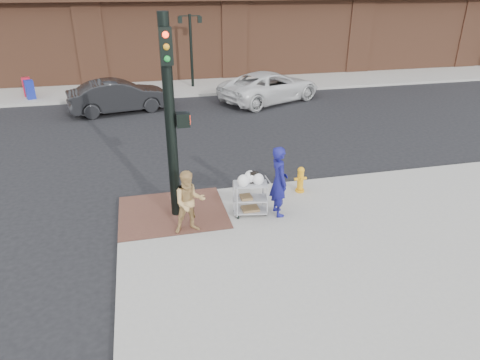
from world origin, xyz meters
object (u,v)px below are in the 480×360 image
object	(u,v)px
minivan_white	(270,87)
traffic_signal_pole	(171,115)
fire_hydrant	(300,179)
lamp_post	(191,43)
sedan_dark	(119,96)
pedestrian_tan	(189,202)
utility_cart	(250,195)
woman_blue	(279,181)

from	to	relation	value
minivan_white	traffic_signal_pole	bearing A→B (deg)	127.30
minivan_white	fire_hydrant	bearing A→B (deg)	142.70
lamp_post	fire_hydrant	distance (m)	14.91
fire_hydrant	sedan_dark	bearing A→B (deg)	116.39
pedestrian_tan	traffic_signal_pole	bearing A→B (deg)	100.18
minivan_white	utility_cart	world-z (taller)	minivan_white
pedestrian_tan	minivan_white	distance (m)	13.58
utility_cart	traffic_signal_pole	bearing A→B (deg)	166.74
sedan_dark	minivan_white	bearing A→B (deg)	-99.36
lamp_post	utility_cart	distance (m)	15.80
woman_blue	pedestrian_tan	bearing A→B (deg)	97.15
pedestrian_tan	minivan_white	xyz separation A→B (m)	(5.82, 12.27, -0.17)
sedan_dark	utility_cart	size ratio (longest dim) A/B	3.94
pedestrian_tan	utility_cart	distance (m)	1.72
lamp_post	sedan_dark	size ratio (longest dim) A/B	0.85
lamp_post	woman_blue	bearing A→B (deg)	-89.63
woman_blue	utility_cart	distance (m)	0.83
traffic_signal_pole	utility_cart	distance (m)	2.87
pedestrian_tan	sedan_dark	bearing A→B (deg)	95.19
pedestrian_tan	sedan_dark	world-z (taller)	pedestrian_tan
pedestrian_tan	fire_hydrant	xyz separation A→B (m)	(3.39, 1.44, -0.40)
woman_blue	fire_hydrant	distance (m)	1.60
traffic_signal_pole	minivan_white	world-z (taller)	traffic_signal_pole
sedan_dark	fire_hydrant	world-z (taller)	sedan_dark
woman_blue	pedestrian_tan	distance (m)	2.38
fire_hydrant	traffic_signal_pole	bearing A→B (deg)	-171.96
fire_hydrant	utility_cart	bearing A→B (deg)	-151.53
minivan_white	utility_cart	bearing A→B (deg)	135.81
traffic_signal_pole	woman_blue	size ratio (longest dim) A/B	2.66
woman_blue	sedan_dark	world-z (taller)	woman_blue
pedestrian_tan	minivan_white	bearing A→B (deg)	61.07
lamp_post	traffic_signal_pole	distance (m)	15.43
lamp_post	traffic_signal_pole	xyz separation A→B (m)	(-2.48, -15.23, 0.21)
traffic_signal_pole	sedan_dark	xyz separation A→B (m)	(-1.62, 11.05, -2.06)
pedestrian_tan	sedan_dark	size ratio (longest dim) A/B	0.34
woman_blue	fire_hydrant	xyz separation A→B (m)	(1.03, 1.10, -0.54)
lamp_post	sedan_dark	world-z (taller)	lamp_post
pedestrian_tan	utility_cart	bearing A→B (deg)	12.98
woman_blue	minivan_white	distance (m)	12.43
woman_blue	sedan_dark	distance (m)	12.38
minivan_white	fire_hydrant	size ratio (longest dim) A/B	7.19
lamp_post	utility_cart	xyz separation A→B (m)	(-0.61, -15.67, -1.93)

